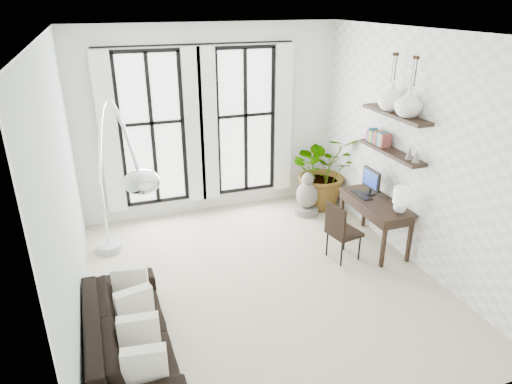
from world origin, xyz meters
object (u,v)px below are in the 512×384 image
plant (324,170)px  desk_chair (340,229)px  arc_lamp (112,145)px  sofa (129,336)px  buddha (307,197)px  desk (377,205)px

plant → desk_chair: bearing=-109.8°
desk_chair → arc_lamp: size_ratio=0.32×
plant → sofa: bearing=-142.5°
sofa → buddha: size_ratio=2.76×
sofa → plant: 4.68m
desk → desk_chair: desk is taller
sofa → desk: (3.75, 1.21, 0.40)m
desk → buddha: bearing=108.5°
arc_lamp → buddha: size_ratio=3.59×
sofa → buddha: (3.28, 2.62, 0.01)m
sofa → plant: bearing=-53.6°
plant → desk_chair: size_ratio=1.59×
desk → buddha: 1.53m
sofa → desk: desk is taller
sofa → arc_lamp: size_ratio=0.77×
sofa → desk_chair: desk_chair is taller
desk → sofa: bearing=-162.1°
arc_lamp → desk: bearing=-0.5°
buddha → plant: bearing=28.1°
plant → desk_chair: (-0.64, -1.77, -0.20)m
desk → plant: bearing=91.6°
desk_chair → sofa: bearing=-171.3°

